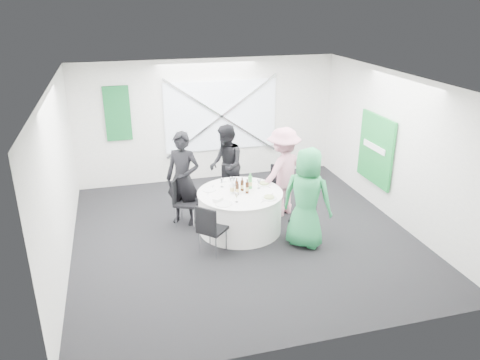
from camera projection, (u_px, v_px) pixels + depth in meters
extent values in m
plane|color=black|center=(243.00, 234.00, 8.59)|extent=(6.00, 6.00, 0.00)
plane|color=silver|center=(243.00, 81.00, 7.55)|extent=(6.00, 6.00, 0.00)
plane|color=silver|center=(208.00, 120.00, 10.76)|extent=(6.00, 0.00, 6.00)
plane|color=silver|center=(313.00, 247.00, 5.38)|extent=(6.00, 0.00, 6.00)
plane|color=silver|center=(59.00, 179.00, 7.33)|extent=(0.00, 6.00, 6.00)
plane|color=silver|center=(396.00, 149.00, 8.80)|extent=(0.00, 6.00, 6.00)
cube|color=silver|center=(221.00, 116.00, 10.76)|extent=(2.60, 0.03, 1.60)
cube|color=silver|center=(221.00, 116.00, 10.72)|extent=(2.63, 0.05, 1.84)
cube|color=silver|center=(221.00, 116.00, 10.72)|extent=(2.63, 0.05, 1.84)
cube|color=#125B28|center=(118.00, 114.00, 10.11)|extent=(0.55, 0.04, 1.20)
cube|color=#188635|center=(376.00, 149.00, 9.40)|extent=(0.05, 1.20, 1.40)
cylinder|color=silver|center=(240.00, 212.00, 8.63)|extent=(1.52, 1.52, 0.74)
cylinder|color=silver|center=(240.00, 193.00, 8.49)|extent=(1.56, 1.56, 0.02)
cube|color=black|center=(232.00, 188.00, 9.57)|extent=(0.43, 0.43, 0.05)
cube|color=black|center=(231.00, 174.00, 9.65)|extent=(0.38, 0.08, 0.42)
cylinder|color=silver|center=(238.00, 194.00, 9.82)|extent=(0.02, 0.02, 0.40)
cylinder|color=silver|center=(223.00, 195.00, 9.77)|extent=(0.02, 0.02, 0.40)
cylinder|color=silver|center=(241.00, 200.00, 9.53)|extent=(0.02, 0.02, 0.40)
cylinder|color=silver|center=(225.00, 201.00, 9.48)|extent=(0.02, 0.02, 0.40)
cube|color=black|center=(187.00, 203.00, 8.79)|extent=(0.57, 0.57, 0.05)
cube|color=black|center=(176.00, 190.00, 8.74)|extent=(0.22, 0.38, 0.45)
cylinder|color=silver|center=(182.00, 210.00, 9.07)|extent=(0.02, 0.02, 0.43)
cylinder|color=silver|center=(176.00, 217.00, 8.76)|extent=(0.02, 0.02, 0.43)
cylinder|color=silver|center=(199.00, 211.00, 9.00)|extent=(0.02, 0.02, 0.43)
cylinder|color=silver|center=(193.00, 219.00, 8.69)|extent=(0.02, 0.02, 0.43)
cube|color=black|center=(273.00, 190.00, 9.41)|extent=(0.57, 0.57, 0.05)
cube|color=black|center=(279.00, 176.00, 9.46)|extent=(0.27, 0.33, 0.44)
cylinder|color=silver|center=(284.00, 200.00, 9.52)|extent=(0.02, 0.02, 0.42)
cylinder|color=silver|center=(271.00, 196.00, 9.71)|extent=(0.02, 0.02, 0.42)
cylinder|color=silver|center=(275.00, 205.00, 9.28)|extent=(0.02, 0.02, 0.42)
cylinder|color=silver|center=(262.00, 201.00, 9.47)|extent=(0.02, 0.02, 0.42)
cube|color=black|center=(302.00, 218.00, 8.24)|extent=(0.56, 0.56, 0.05)
cube|color=black|center=(314.00, 207.00, 8.09)|extent=(0.25, 0.34, 0.43)
cylinder|color=silver|center=(308.00, 235.00, 8.13)|extent=(0.02, 0.02, 0.41)
cylinder|color=silver|center=(312.00, 227.00, 8.41)|extent=(0.02, 0.02, 0.41)
cylinder|color=silver|center=(290.00, 232.00, 8.23)|extent=(0.02, 0.02, 0.41)
cylinder|color=silver|center=(295.00, 224.00, 8.52)|extent=(0.02, 0.02, 0.41)
cube|color=black|center=(213.00, 229.00, 7.84)|extent=(0.58, 0.58, 0.05)
cube|color=black|center=(206.00, 221.00, 7.59)|extent=(0.31, 0.30, 0.44)
cylinder|color=silver|center=(199.00, 243.00, 7.86)|extent=(0.02, 0.02, 0.42)
cylinder|color=silver|center=(216.00, 248.00, 7.71)|extent=(0.02, 0.02, 0.42)
cylinder|color=silver|center=(210.00, 235.00, 8.13)|extent=(0.02, 0.02, 0.42)
cylinder|color=silver|center=(226.00, 239.00, 7.98)|extent=(0.02, 0.02, 0.42)
imported|color=black|center=(183.00, 179.00, 8.72)|extent=(0.78, 0.71, 1.80)
imported|color=black|center=(226.00, 165.00, 9.59)|extent=(0.48, 0.83, 1.68)
imported|color=#CA8395|center=(283.00, 172.00, 9.10)|extent=(1.26, 0.97, 1.77)
imported|color=#279150|center=(307.00, 198.00, 7.93)|extent=(1.02, 0.99, 1.77)
cylinder|color=white|center=(236.00, 181.00, 8.98)|extent=(0.29, 0.29, 0.01)
cylinder|color=white|center=(209.00, 190.00, 8.56)|extent=(0.24, 0.24, 0.01)
cylinder|color=white|center=(264.00, 184.00, 8.83)|extent=(0.27, 0.27, 0.01)
cylinder|color=#87A257|center=(264.00, 183.00, 8.82)|extent=(0.18, 0.18, 0.02)
cylinder|color=white|center=(269.00, 198.00, 8.23)|extent=(0.27, 0.27, 0.01)
cylinder|color=#87A257|center=(269.00, 197.00, 8.22)|extent=(0.18, 0.18, 0.02)
cylinder|color=white|center=(224.00, 204.00, 8.00)|extent=(0.30, 0.30, 0.01)
cube|color=silver|center=(218.00, 199.00, 8.10)|extent=(0.20, 0.20, 0.05)
cylinder|color=#371A0A|center=(237.00, 186.00, 8.49)|extent=(0.06, 0.06, 0.20)
cylinder|color=#371A0A|center=(237.00, 180.00, 8.45)|extent=(0.02, 0.02, 0.06)
cylinder|color=tan|center=(237.00, 187.00, 8.50)|extent=(0.06, 0.06, 0.07)
cylinder|color=#371A0A|center=(242.00, 186.00, 8.53)|extent=(0.06, 0.06, 0.19)
cylinder|color=#371A0A|center=(242.00, 179.00, 8.48)|extent=(0.02, 0.02, 0.06)
cylinder|color=tan|center=(242.00, 187.00, 8.53)|extent=(0.06, 0.06, 0.07)
cylinder|color=#371A0A|center=(247.00, 188.00, 8.41)|extent=(0.06, 0.06, 0.21)
cylinder|color=#371A0A|center=(247.00, 181.00, 8.36)|extent=(0.02, 0.02, 0.06)
cylinder|color=tan|center=(247.00, 189.00, 8.42)|extent=(0.06, 0.06, 0.07)
cylinder|color=#371A0A|center=(237.00, 189.00, 8.35)|extent=(0.06, 0.06, 0.20)
cylinder|color=#371A0A|center=(237.00, 183.00, 8.31)|extent=(0.02, 0.02, 0.06)
cylinder|color=tan|center=(237.00, 190.00, 8.36)|extent=(0.06, 0.06, 0.07)
cylinder|color=green|center=(250.00, 182.00, 8.61)|extent=(0.08, 0.08, 0.24)
cylinder|color=green|center=(250.00, 175.00, 8.55)|extent=(0.03, 0.03, 0.06)
cylinder|color=tan|center=(250.00, 184.00, 8.62)|extent=(0.08, 0.08, 0.08)
cylinder|color=white|center=(232.00, 188.00, 8.39)|extent=(0.08, 0.08, 0.21)
cylinder|color=white|center=(232.00, 181.00, 8.34)|extent=(0.03, 0.03, 0.06)
cylinder|color=tan|center=(232.00, 189.00, 8.40)|extent=(0.08, 0.08, 0.07)
cylinder|color=white|center=(237.00, 202.00, 8.09)|extent=(0.06, 0.06, 0.00)
cylinder|color=white|center=(237.00, 199.00, 8.07)|extent=(0.01, 0.01, 0.10)
cone|color=white|center=(237.00, 195.00, 8.04)|extent=(0.07, 0.07, 0.08)
cylinder|color=white|center=(222.00, 187.00, 8.72)|extent=(0.06, 0.06, 0.00)
cylinder|color=white|center=(222.00, 184.00, 8.70)|extent=(0.01, 0.01, 0.10)
cone|color=white|center=(222.00, 180.00, 8.67)|extent=(0.07, 0.07, 0.08)
cylinder|color=white|center=(231.00, 186.00, 8.76)|extent=(0.06, 0.06, 0.00)
cylinder|color=white|center=(231.00, 183.00, 8.74)|extent=(0.01, 0.01, 0.10)
cone|color=white|center=(231.00, 180.00, 8.71)|extent=(0.07, 0.07, 0.08)
cylinder|color=white|center=(234.00, 185.00, 8.78)|extent=(0.06, 0.06, 0.00)
cylinder|color=white|center=(234.00, 183.00, 8.76)|extent=(0.01, 0.01, 0.10)
cone|color=white|center=(234.00, 179.00, 8.73)|extent=(0.07, 0.07, 0.08)
cylinder|color=white|center=(259.00, 188.00, 8.66)|extent=(0.06, 0.06, 0.00)
cylinder|color=white|center=(259.00, 186.00, 8.64)|extent=(0.01, 0.01, 0.10)
cone|color=white|center=(259.00, 182.00, 8.61)|extent=(0.07, 0.07, 0.08)
cube|color=silver|center=(263.00, 202.00, 8.09)|extent=(0.12, 0.12, 0.01)
cube|color=silver|center=(271.00, 195.00, 8.37)|extent=(0.12, 0.12, 0.01)
cube|color=silver|center=(268.00, 187.00, 8.72)|extent=(0.08, 0.14, 0.01)
cube|color=silver|center=(253.00, 182.00, 8.96)|extent=(0.09, 0.14, 0.01)
cube|color=silver|center=(213.00, 187.00, 8.72)|extent=(0.08, 0.14, 0.01)
cube|color=silver|center=(208.00, 193.00, 8.43)|extent=(0.08, 0.14, 0.01)
cube|color=silver|center=(240.00, 180.00, 9.02)|extent=(0.15, 0.02, 0.01)
cube|color=silver|center=(223.00, 182.00, 8.93)|extent=(0.15, 0.02, 0.01)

